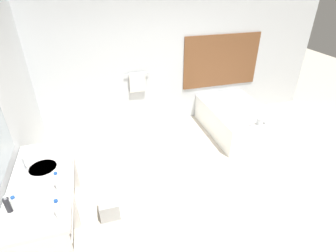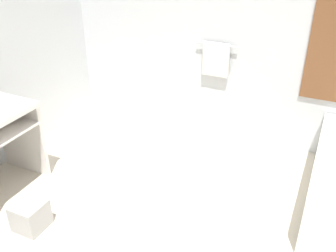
# 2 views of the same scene
# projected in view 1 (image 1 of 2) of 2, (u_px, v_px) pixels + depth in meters

# --- Properties ---
(ground_plane) EXTENTS (16.00, 16.00, 0.00)m
(ground_plane) POSITION_uv_depth(u_px,v_px,m) (188.00, 190.00, 4.00)
(ground_plane) COLOR beige
(ground_plane) RESTS_ON ground
(wall_back_with_blinds) EXTENTS (7.40, 0.13, 2.70)m
(wall_back_with_blinds) POSITION_uv_depth(u_px,v_px,m) (153.00, 62.00, 5.17)
(wall_back_with_blinds) COLOR silver
(wall_back_with_blinds) RESTS_ON ground_plane
(vanity_counter) EXTENTS (0.66, 1.55, 0.88)m
(vanity_counter) POSITION_uv_depth(u_px,v_px,m) (46.00, 194.00, 3.04)
(vanity_counter) COLOR white
(vanity_counter) RESTS_ON ground_plane
(sink_faucet) EXTENTS (0.09, 0.04, 0.18)m
(sink_faucet) POSITION_uv_depth(u_px,v_px,m) (24.00, 164.00, 3.01)
(sink_faucet) COLOR silver
(sink_faucet) RESTS_ON vanity_counter
(bathtub) EXTENTS (1.09, 1.66, 0.66)m
(bathtub) POSITION_uv_depth(u_px,v_px,m) (235.00, 118.00, 5.35)
(bathtub) COLOR white
(bathtub) RESTS_ON ground_plane
(water_bottle_1) EXTENTS (0.07, 0.07, 0.23)m
(water_bottle_1) POSITION_uv_depth(u_px,v_px,m) (58.00, 210.00, 2.40)
(water_bottle_1) COLOR silver
(water_bottle_1) RESTS_ON vanity_counter
(water_bottle_2) EXTENTS (0.07, 0.07, 0.23)m
(water_bottle_2) POSITION_uv_depth(u_px,v_px,m) (58.00, 182.00, 2.73)
(water_bottle_2) COLOR silver
(water_bottle_2) RESTS_ON vanity_counter
(water_bottle_3) EXTENTS (0.07, 0.07, 0.22)m
(water_bottle_3) POSITION_uv_depth(u_px,v_px,m) (16.00, 206.00, 2.45)
(water_bottle_3) COLOR silver
(water_bottle_3) RESTS_ON vanity_counter
(soap_dispenser) EXTENTS (0.06, 0.06, 0.19)m
(soap_dispenser) POSITION_uv_depth(u_px,v_px,m) (8.00, 205.00, 2.49)
(soap_dispenser) COLOR #28282D
(soap_dispenser) RESTS_ON vanity_counter
(waste_bin) EXTENTS (0.26, 0.26, 0.26)m
(waste_bin) POSITION_uv_depth(u_px,v_px,m) (109.00, 208.00, 3.52)
(waste_bin) COLOR #B2B2B2
(waste_bin) RESTS_ON ground_plane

